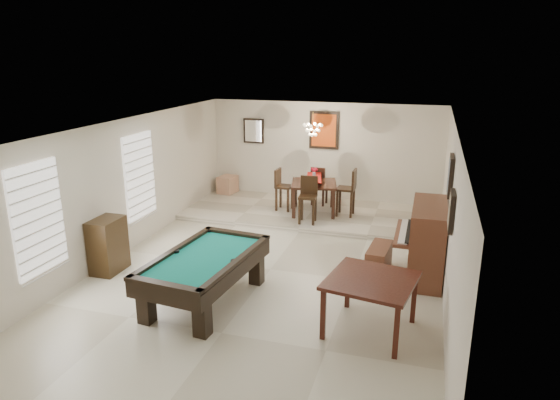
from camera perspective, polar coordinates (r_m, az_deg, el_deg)
The scene contains 26 objects.
ground_plane at distance 9.19m, azimuth -1.09°, elevation -7.97°, with size 6.00×9.00×0.02m, color beige.
wall_back at distance 12.96m, azimuth 5.02°, elevation 5.35°, with size 6.00×0.04×2.60m, color silver.
wall_front at distance 4.99m, azimuth -17.80°, elevation -14.50°, with size 6.00×0.04×2.60m, color silver.
wall_left at distance 10.04m, azimuth -17.66°, elevation 1.30°, with size 0.04×9.00×2.60m, color silver.
wall_right at distance 8.35m, azimuth 18.86°, elevation -1.84°, with size 0.04×9.00×2.60m, color silver.
ceiling at distance 8.45m, azimuth -1.19°, elevation 8.34°, with size 6.00×9.00×0.04m, color white.
dining_step at distance 12.09m, azimuth 3.64°, elevation -1.52°, with size 6.00×2.50×0.12m, color beige.
window_left_front at distance 8.35m, azimuth -25.95°, elevation -1.92°, with size 0.06×1.00×1.70m, color white.
window_left_rear at distance 10.48m, azimuth -15.75°, elevation 2.65°, with size 0.06×1.00×1.70m, color white.
pool_table at distance 8.03m, azimuth -8.52°, elevation -8.95°, with size 1.22×2.26×0.75m, color black, non-canonical shape.
square_table at distance 7.27m, azimuth 10.24°, elevation -11.69°, with size 1.16×1.16×0.80m, color #34140D, non-canonical shape.
upright_piano at distance 9.06m, azimuth 15.51°, elevation -4.46°, with size 0.88×1.57×1.30m, color brown, non-canonical shape.
piano_bench at distance 9.17m, azimuth 11.22°, elevation -6.66°, with size 0.34×0.88×0.49m, color brown.
apothecary_chest at distance 9.45m, azimuth -19.07°, elevation -4.92°, with size 0.44×0.66×0.99m, color black.
dining_table at distance 11.83m, azimuth 3.88°, elevation 0.55°, with size 1.04×1.04×0.86m, color black, non-canonical shape.
flower_vase at distance 11.69m, azimuth 3.93°, elevation 3.18°, with size 0.15×0.15×0.26m, color #AC0E20, non-canonical shape.
dining_chair_south at distance 11.10m, azimuth 3.18°, elevation -0.04°, with size 0.39×0.39×1.04m, color black, non-canonical shape.
dining_chair_north at distance 12.50m, azimuth 4.54°, elevation 1.68°, with size 0.36×0.36×0.98m, color black, non-canonical shape.
dining_chair_west at distance 12.00m, azimuth 0.49°, elevation 1.18°, with size 0.37×0.37×1.00m, color black, non-canonical shape.
dining_chair_east at distance 11.69m, azimuth 7.53°, elevation 0.86°, with size 0.41×0.41×1.11m, color black, non-canonical shape.
corner_bench at distance 13.63m, azimuth -6.02°, elevation 1.78°, with size 0.41×0.51×0.46m, color tan.
chandelier at distance 11.56m, azimuth 3.78°, elevation 8.54°, with size 0.44×0.44×0.60m, color #FFE5B2, non-canonical shape.
back_painting at distance 12.82m, azimuth 5.05°, elevation 7.95°, with size 0.75×0.06×0.95m, color #D84C14.
back_mirror at distance 13.35m, azimuth -3.04°, elevation 7.90°, with size 0.55×0.06×0.65m, color white.
right_picture_upper at distance 8.48m, azimuth 18.92°, elevation 2.65°, with size 0.06×0.55×0.65m, color slate.
right_picture_lower at distance 7.28m, azimuth 19.01°, elevation -1.22°, with size 0.06×0.45×0.55m, color gray.
Camera 1 is at (2.59, -7.95, 3.81)m, focal length 32.00 mm.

